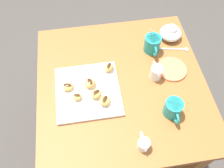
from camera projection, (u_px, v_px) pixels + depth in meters
ground_plane at (118, 134)px, 1.79m from camera, size 8.00×8.00×0.00m
dining_table at (121, 97)px, 1.29m from camera, size 0.85×0.84×0.74m
pastry_plate_square at (88, 91)px, 1.13m from camera, size 0.31×0.31×0.02m
coffee_mug_teal_left at (152, 44)px, 1.24m from camera, size 0.13×0.09×0.14m
coffee_mug_teal_right at (173, 108)px, 1.04m from camera, size 0.12×0.08×0.09m
cream_pitcher_white at (156, 72)px, 1.15m from camera, size 0.10×0.06×0.07m
ice_cream_bowl at (171, 32)px, 1.30m from camera, size 0.12×0.12×0.09m
chocolate_sauce_pitcher at (144, 144)px, 0.97m from camera, size 0.09×0.05×0.06m
saucer_coral_left at (172, 69)px, 1.20m from camera, size 0.16×0.16×0.01m
loose_spoon_near_saucer at (178, 49)px, 1.28m from camera, size 0.04×0.16×0.01m
beignet_0 at (96, 94)px, 1.09m from camera, size 0.07×0.07×0.04m
chocolate_drizzle_0 at (96, 92)px, 1.07m from camera, size 0.03×0.04×0.00m
beignet_1 at (109, 68)px, 1.17m from camera, size 0.07×0.07×0.04m
chocolate_drizzle_1 at (109, 65)px, 1.15m from camera, size 0.04×0.03×0.00m
beignet_2 at (77, 97)px, 1.09m from camera, size 0.05×0.05×0.03m
chocolate_drizzle_2 at (77, 95)px, 1.07m from camera, size 0.02×0.03×0.00m
beignet_3 at (90, 83)px, 1.12m from camera, size 0.07×0.07×0.04m
chocolate_drizzle_3 at (90, 80)px, 1.11m from camera, size 0.04×0.03×0.00m
beignet_4 at (68, 87)px, 1.11m from camera, size 0.06×0.06×0.03m
chocolate_drizzle_4 at (67, 86)px, 1.10m from camera, size 0.03×0.04×0.00m
beignet_5 at (105, 101)px, 1.07m from camera, size 0.07×0.07×0.04m
chocolate_drizzle_5 at (105, 99)px, 1.05m from camera, size 0.04×0.04×0.00m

